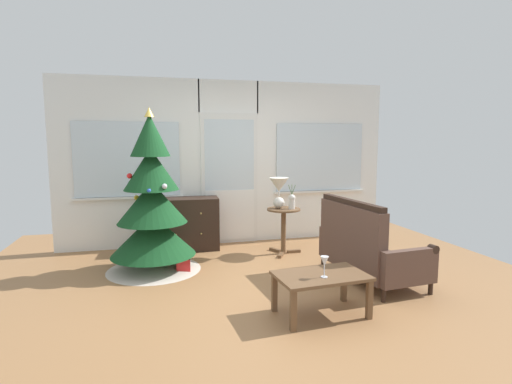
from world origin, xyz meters
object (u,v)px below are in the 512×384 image
settee_sofa (365,249)px  gift_box (183,265)px  christmas_tree (152,210)px  wine_glass (324,262)px  table_lamp (279,189)px  flower_vase (292,201)px  dresser_cabinet (188,224)px  coffee_table (321,280)px  side_table (284,222)px

settee_sofa → gift_box: 2.22m
christmas_tree → wine_glass: christmas_tree is taller
table_lamp → gift_box: 1.73m
table_lamp → gift_box: bearing=-160.0°
flower_vase → wine_glass: flower_vase is taller
christmas_tree → settee_sofa: bearing=-22.6°
christmas_tree → dresser_cabinet: size_ratio=2.21×
dresser_cabinet → coffee_table: 2.82m
dresser_cabinet → wine_glass: 2.90m
side_table → wine_glass: bearing=-98.4°
dresser_cabinet → table_lamp: table_lamp is taller
settee_sofa → gift_box: bearing=158.0°
christmas_tree → coffee_table: (1.51, -1.76, -0.43)m
wine_glass → christmas_tree: bearing=129.3°
table_lamp → coffee_table: table_lamp is taller
dresser_cabinet → gift_box: 1.10m
gift_box → christmas_tree: bearing=154.2°
flower_vase → wine_glass: size_ratio=1.79×
christmas_tree → settee_sofa: size_ratio=1.43×
dresser_cabinet → table_lamp: (1.25, -0.53, 0.55)m
table_lamp → coffee_table: bearing=-96.8°
flower_vase → coffee_table: size_ratio=0.40×
christmas_tree → wine_glass: (1.50, -1.84, -0.23)m
coffee_table → gift_box: bearing=126.2°
side_table → gift_box: bearing=-162.2°
christmas_tree → flower_vase: (1.92, 0.24, 0.01)m
settee_sofa → table_lamp: (-0.63, 1.34, 0.57)m
settee_sofa → flower_vase: (-0.47, 1.24, 0.40)m
christmas_tree → dresser_cabinet: 1.08m
dresser_cabinet → settee_sofa: 2.65m
side_table → table_lamp: (-0.06, 0.04, 0.47)m
dresser_cabinet → flower_vase: 1.60m
coffee_table → table_lamp: bearing=83.2°
dresser_cabinet → flower_vase: bearing=-24.2°
flower_vase → side_table: bearing=149.0°
table_lamp → wine_glass: size_ratio=2.26×
dresser_cabinet → wine_glass: size_ratio=4.71×
settee_sofa → wine_glass: size_ratio=7.29×
dresser_cabinet → coffee_table: size_ratio=1.05×
side_table → wine_glass: 2.17m
side_table → wine_glass: (-0.32, -2.14, 0.06)m
dresser_cabinet → wine_glass: (1.00, -2.72, 0.15)m
table_lamp → flower_vase: bearing=-32.0°
gift_box → table_lamp: bearing=20.0°
dresser_cabinet → gift_box: (-0.16, -1.05, -0.31)m
table_lamp → wine_glass: table_lamp is taller
side_table → gift_box: 1.59m
settee_sofa → gift_box: (-2.04, 0.82, -0.29)m
table_lamp → settee_sofa: bearing=-64.8°
christmas_tree → flower_vase: bearing=7.2°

